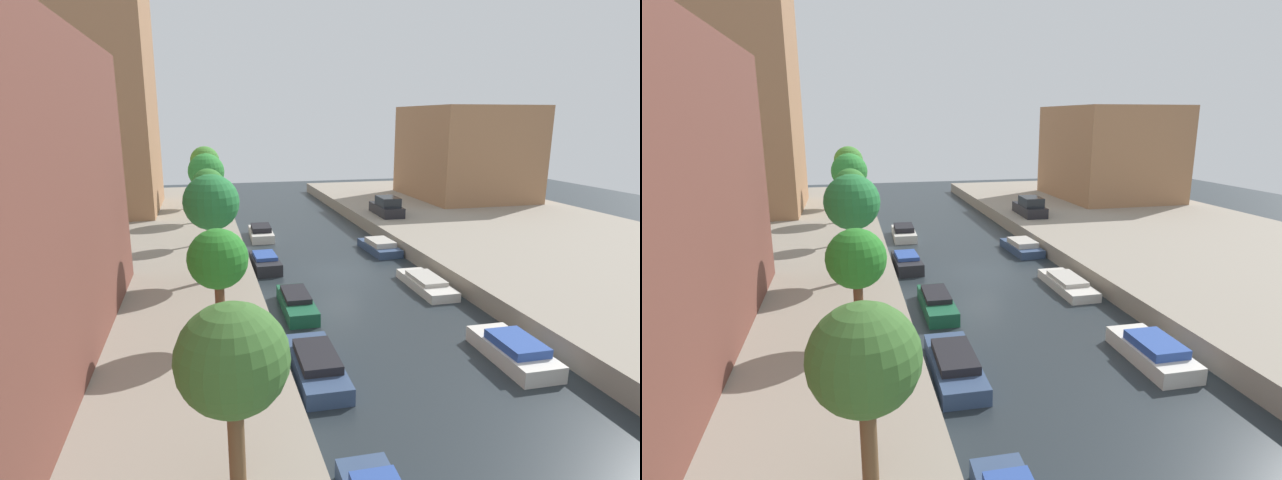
{
  "view_description": "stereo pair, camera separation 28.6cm",
  "coord_description": "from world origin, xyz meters",
  "views": [
    {
      "loc": [
        -7.4,
        -26.23,
        8.71
      ],
      "look_at": [
        -0.34,
        3.02,
        1.24
      ],
      "focal_mm": 27.71,
      "sensor_mm": 36.0,
      "label": 1
    },
    {
      "loc": [
        -7.12,
        -26.29,
        8.71
      ],
      "look_at": [
        -0.34,
        3.02,
        1.24
      ],
      "focal_mm": 27.71,
      "sensor_mm": 36.0,
      "label": 2
    }
  ],
  "objects": [
    {
      "name": "moored_boat_right_1",
      "position": [
        3.41,
        -11.76,
        0.4
      ],
      "size": [
        1.67,
        3.89,
        0.94
      ],
      "color": "beige",
      "rests_on": "ground_plane"
    },
    {
      "name": "apartment_tower_far",
      "position": [
        -16.0,
        18.54,
        11.7
      ],
      "size": [
        10.0,
        11.28,
        21.4
      ],
      "primitive_type": "cube",
      "color": "#9E704C",
      "rests_on": "quay_left"
    },
    {
      "name": "quay_left",
      "position": [
        -15.0,
        0.0,
        0.5
      ],
      "size": [
        20.0,
        64.0,
        1.0
      ],
      "primitive_type": "cube",
      "color": "gray",
      "rests_on": "ground_plane"
    },
    {
      "name": "street_tree_3",
      "position": [
        -6.99,
        4.97,
        4.61
      ],
      "size": [
        2.02,
        2.02,
        4.68
      ],
      "color": "brown",
      "rests_on": "quay_left"
    },
    {
      "name": "ground_plane",
      "position": [
        0.0,
        0.0,
        0.0
      ],
      "size": [
        84.0,
        84.0,
        0.0
      ],
      "primitive_type": "plane",
      "color": "#232B30"
    },
    {
      "name": "moored_boat_left_1",
      "position": [
        -3.86,
        -11.05,
        0.38
      ],
      "size": [
        1.65,
        4.44,
        0.89
      ],
      "color": "#33476B",
      "rests_on": "ground_plane"
    },
    {
      "name": "moored_boat_right_3",
      "position": [
        3.94,
        3.78,
        0.36
      ],
      "size": [
        1.85,
        4.07,
        0.85
      ],
      "color": "#33476B",
      "rests_on": "ground_plane"
    },
    {
      "name": "moored_boat_left_2",
      "position": [
        -3.41,
        -5.09,
        0.37
      ],
      "size": [
        1.41,
        4.19,
        0.84
      ],
      "color": "#195638",
      "rests_on": "ground_plane"
    },
    {
      "name": "street_tree_1",
      "position": [
        -6.99,
        -9.54,
        3.94
      ],
      "size": [
        2.12,
        2.12,
        4.05
      ],
      "color": "brown",
      "rests_on": "quay_left"
    },
    {
      "name": "street_tree_4",
      "position": [
        -6.99,
        12.04,
        4.73
      ],
      "size": [
        2.71,
        2.71,
        5.13
      ],
      "color": "brown",
      "rests_on": "quay_left"
    },
    {
      "name": "low_block_right",
      "position": [
        18.0,
        18.17,
        5.4
      ],
      "size": [
        10.0,
        11.96,
        8.79
      ],
      "primitive_type": "cube",
      "color": "#9E704C",
      "rests_on": "quay_right"
    },
    {
      "name": "quay_right",
      "position": [
        15.0,
        0.0,
        0.5
      ],
      "size": [
        20.0,
        64.0,
        1.0
      ],
      "primitive_type": "cube",
      "color": "gray",
      "rests_on": "ground_plane"
    },
    {
      "name": "street_tree_2",
      "position": [
        -6.99,
        -2.65,
        4.79
      ],
      "size": [
        2.66,
        2.66,
        5.16
      ],
      "color": "brown",
      "rests_on": "quay_left"
    },
    {
      "name": "moored_boat_left_3",
      "position": [
        -3.99,
        1.75,
        0.4
      ],
      "size": [
        1.57,
        3.66,
        0.9
      ],
      "color": "#232328",
      "rests_on": "ground_plane"
    },
    {
      "name": "moored_boat_right_2",
      "position": [
        3.75,
        -3.73,
        0.29
      ],
      "size": [
        1.55,
        4.49,
        0.67
      ],
      "color": "beige",
      "rests_on": "ground_plane"
    },
    {
      "name": "moored_boat_left_4",
      "position": [
        -3.28,
        9.49,
        0.41
      ],
      "size": [
        1.73,
        4.15,
        0.97
      ],
      "color": "beige",
      "rests_on": "ground_plane"
    },
    {
      "name": "street_tree_0",
      "position": [
        -6.99,
        -17.15,
        4.02
      ],
      "size": [
        2.33,
        2.33,
        4.22
      ],
      "color": "brown",
      "rests_on": "quay_left"
    },
    {
      "name": "parked_car",
      "position": [
        7.2,
        11.03,
        1.62
      ],
      "size": [
        1.85,
        4.24,
        1.5
      ],
      "color": "black",
      "rests_on": "quay_right"
    },
    {
      "name": "street_tree_5",
      "position": [
        -6.99,
        18.67,
        4.99
      ],
      "size": [
        2.53,
        2.53,
        5.29
      ],
      "color": "#4D3E26",
      "rests_on": "quay_left"
    }
  ]
}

